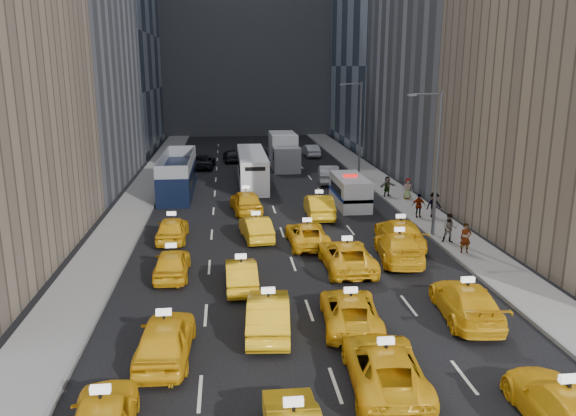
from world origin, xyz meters
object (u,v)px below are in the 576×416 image
object	(u,v)px
box_truck	(284,151)
taxi_2	(385,367)
taxi_3	(565,408)
pedestrian_0	(466,238)
double_decker	(178,174)
city_bus	(252,168)
nypd_van	(350,192)

from	to	relation	value
box_truck	taxi_2	bearing A→B (deg)	-92.22
taxi_3	pedestrian_0	xyz separation A→B (m)	(3.67, 15.47, 0.27)
double_decker	box_truck	distance (m)	15.06
city_bus	pedestrian_0	xyz separation A→B (m)	(10.99, -21.17, -0.44)
double_decker	taxi_3	bearing A→B (deg)	-63.44
city_bus	taxi_3	bearing A→B (deg)	-72.53
taxi_3	box_truck	size ratio (longest dim) A/B	0.65
taxi_2	box_truck	bearing A→B (deg)	-86.94
taxi_3	city_bus	bearing A→B (deg)	-75.22
city_bus	box_truck	xyz separation A→B (m)	(3.74, 8.16, 0.31)
taxi_2	taxi_3	xyz separation A→B (m)	(4.55, -2.88, 0.02)
city_bus	taxi_2	bearing A→B (deg)	-79.14
nypd_van	pedestrian_0	xyz separation A→B (m)	(3.96, -12.15, -0.10)
double_decker	box_truck	xyz separation A→B (m)	(10.12, 11.15, 0.16)
pedestrian_0	taxi_2	bearing A→B (deg)	-117.59
taxi_2	double_decker	xyz separation A→B (m)	(-9.14, 30.76, 0.87)
taxi_2	nypd_van	world-z (taller)	nypd_van
taxi_2	nypd_van	distance (m)	25.10
taxi_3	double_decker	world-z (taller)	double_decker
taxi_3	double_decker	distance (m)	36.34
taxi_3	double_decker	bearing A→B (deg)	-64.37
box_truck	pedestrian_0	world-z (taller)	box_truck
taxi_2	double_decker	world-z (taller)	double_decker
taxi_3	pedestrian_0	bearing A→B (deg)	-99.86
city_bus	box_truck	world-z (taller)	box_truck
double_decker	nypd_van	bearing A→B (deg)	-19.80
box_truck	city_bus	bearing A→B (deg)	-115.51
taxi_2	box_truck	distance (m)	41.94
nypd_van	pedestrian_0	size ratio (longest dim) A/B	3.34
city_bus	pedestrian_0	bearing A→B (deg)	-56.39
box_truck	taxi_3	bearing A→B (deg)	-86.32
taxi_3	nypd_van	distance (m)	27.62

